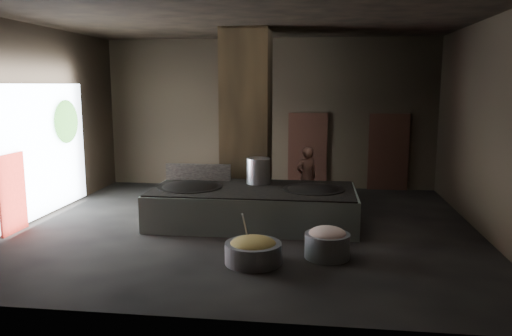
# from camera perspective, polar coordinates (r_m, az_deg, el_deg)

# --- Properties ---
(floor) EXTENTS (10.00, 9.00, 0.10)m
(floor) POSITION_cam_1_polar(r_m,az_deg,el_deg) (11.25, -0.96, -6.91)
(floor) COLOR black
(floor) RESTS_ON ground
(ceiling) EXTENTS (10.00, 9.00, 0.10)m
(ceiling) POSITION_cam_1_polar(r_m,az_deg,el_deg) (10.89, -1.03, 17.01)
(ceiling) COLOR black
(ceiling) RESTS_ON back_wall
(back_wall) EXTENTS (10.00, 0.10, 4.50)m
(back_wall) POSITION_cam_1_polar(r_m,az_deg,el_deg) (15.33, 1.49, 6.22)
(back_wall) COLOR black
(back_wall) RESTS_ON ground
(front_wall) EXTENTS (10.00, 0.10, 4.50)m
(front_wall) POSITION_cam_1_polar(r_m,az_deg,el_deg) (6.39, -6.93, 1.52)
(front_wall) COLOR black
(front_wall) RESTS_ON ground
(left_wall) EXTENTS (0.10, 9.00, 4.50)m
(left_wall) POSITION_cam_1_polar(r_m,az_deg,el_deg) (12.59, -24.45, 4.66)
(left_wall) COLOR black
(left_wall) RESTS_ON ground
(right_wall) EXTENTS (0.10, 9.00, 4.50)m
(right_wall) POSITION_cam_1_polar(r_m,az_deg,el_deg) (11.27, 25.40, 4.12)
(right_wall) COLOR black
(right_wall) RESTS_ON ground
(pillar) EXTENTS (1.20, 1.20, 4.50)m
(pillar) POSITION_cam_1_polar(r_m,az_deg,el_deg) (12.75, -1.09, 5.55)
(pillar) COLOR black
(pillar) RESTS_ON ground
(hearth_platform) EXTENTS (4.62, 2.25, 0.80)m
(hearth_platform) POSITION_cam_1_polar(r_m,az_deg,el_deg) (11.33, -0.33, -4.44)
(hearth_platform) COLOR #B6CABB
(hearth_platform) RESTS_ON ground
(platform_cap) EXTENTS (4.49, 2.16, 0.03)m
(platform_cap) POSITION_cam_1_polar(r_m,az_deg,el_deg) (11.23, -0.33, -2.38)
(platform_cap) COLOR black
(platform_cap) RESTS_ON hearth_platform
(wok_left) EXTENTS (1.45, 1.45, 0.40)m
(wok_left) POSITION_cam_1_polar(r_m,az_deg,el_deg) (11.48, -7.56, -2.54)
(wok_left) COLOR black
(wok_left) RESTS_ON hearth_platform
(wok_left_rim) EXTENTS (1.48, 1.48, 0.05)m
(wok_left_rim) POSITION_cam_1_polar(r_m,az_deg,el_deg) (11.47, -7.57, -2.19)
(wok_left_rim) COLOR black
(wok_left_rim) RESTS_ON hearth_platform
(wok_right) EXTENTS (1.35, 1.35, 0.38)m
(wok_right) POSITION_cam_1_polar(r_m,az_deg,el_deg) (11.20, 6.58, -2.82)
(wok_right) COLOR black
(wok_right) RESTS_ON hearth_platform
(wok_right_rim) EXTENTS (1.38, 1.38, 0.05)m
(wok_right_rim) POSITION_cam_1_polar(r_m,az_deg,el_deg) (11.19, 6.58, -2.47)
(wok_right_rim) COLOR black
(wok_right_rim) RESTS_ON hearth_platform
(stock_pot) EXTENTS (0.56, 0.56, 0.60)m
(stock_pot) POSITION_cam_1_polar(r_m,az_deg,el_deg) (11.70, 0.27, -0.33)
(stock_pot) COLOR #B2B5BA
(stock_pot) RESTS_ON hearth_platform
(splash_guard) EXTENTS (1.60, 0.08, 0.40)m
(splash_guard) POSITION_cam_1_polar(r_m,az_deg,el_deg) (12.19, -6.63, -0.47)
(splash_guard) COLOR black
(splash_guard) RESTS_ON hearth_platform
(cook) EXTENTS (0.67, 0.58, 1.56)m
(cook) POSITION_cam_1_polar(r_m,az_deg,el_deg) (12.87, 5.78, -1.06)
(cook) COLOR brown
(cook) RESTS_ON ground
(veg_basin) EXTENTS (1.21, 1.21, 0.37)m
(veg_basin) POSITION_cam_1_polar(r_m,az_deg,el_deg) (8.95, -0.32, -9.69)
(veg_basin) COLOR slate
(veg_basin) RESTS_ON ground
(veg_fill) EXTENTS (0.83, 0.83, 0.25)m
(veg_fill) POSITION_cam_1_polar(r_m,az_deg,el_deg) (8.90, -0.32, -8.69)
(veg_fill) COLOR olive
(veg_fill) RESTS_ON veg_basin
(ladle) EXTENTS (0.11, 0.40, 0.72)m
(ladle) POSITION_cam_1_polar(r_m,az_deg,el_deg) (9.00, -1.15, -7.15)
(ladle) COLOR #B2B5BA
(ladle) RESTS_ON veg_basin
(meat_basin) EXTENTS (0.99, 0.99, 0.45)m
(meat_basin) POSITION_cam_1_polar(r_m,az_deg,el_deg) (9.31, 8.14, -8.77)
(meat_basin) COLOR slate
(meat_basin) RESTS_ON ground
(meat_fill) EXTENTS (0.68, 0.68, 0.26)m
(meat_fill) POSITION_cam_1_polar(r_m,az_deg,el_deg) (9.24, 8.17, -7.45)
(meat_fill) COLOR tan
(meat_fill) RESTS_ON meat_basin
(doorway_near) EXTENTS (1.18, 0.08, 2.38)m
(doorway_near) POSITION_cam_1_polar(r_m,az_deg,el_deg) (15.27, 5.91, 1.82)
(doorway_near) COLOR black
(doorway_near) RESTS_ON ground
(doorway_near_glow) EXTENTS (0.89, 0.04, 2.10)m
(doorway_near_glow) POSITION_cam_1_polar(r_m,az_deg,el_deg) (15.41, 5.42, 1.71)
(doorway_near_glow) COLOR #8C6647
(doorway_near_glow) RESTS_ON ground
(doorway_far) EXTENTS (1.18, 0.08, 2.38)m
(doorway_far) POSITION_cam_1_polar(r_m,az_deg,el_deg) (15.40, 14.88, 1.62)
(doorway_far) COLOR black
(doorway_far) RESTS_ON ground
(doorway_far_glow) EXTENTS (0.75, 0.04, 1.77)m
(doorway_far_glow) POSITION_cam_1_polar(r_m,az_deg,el_deg) (15.38, 14.09, 1.45)
(doorway_far_glow) COLOR #8C6647
(doorway_far_glow) RESTS_ON ground
(left_opening) EXTENTS (0.04, 4.20, 3.10)m
(left_opening) POSITION_cam_1_polar(r_m,az_deg,el_deg) (12.77, -23.40, 1.85)
(left_opening) COLOR white
(left_opening) RESTS_ON ground
(pavilion_sliver) EXTENTS (0.05, 0.90, 1.70)m
(pavilion_sliver) POSITION_cam_1_polar(r_m,az_deg,el_deg) (11.77, -26.08, -2.64)
(pavilion_sliver) COLOR maroon
(pavilion_sliver) RESTS_ON ground
(tree_silhouette) EXTENTS (0.28, 1.10, 1.10)m
(tree_silhouette) POSITION_cam_1_polar(r_m,az_deg,el_deg) (13.62, -20.86, 4.98)
(tree_silhouette) COLOR #194714
(tree_silhouette) RESTS_ON left_opening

